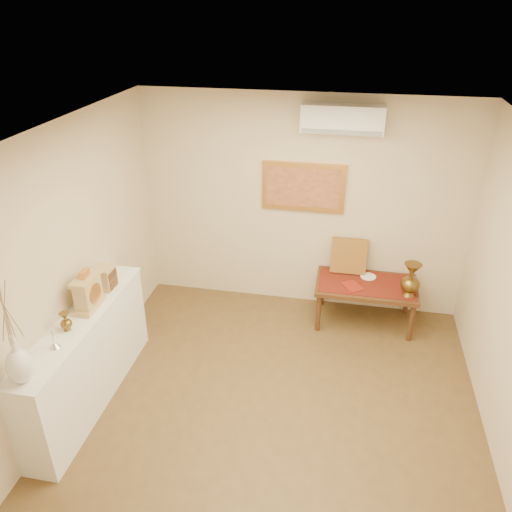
% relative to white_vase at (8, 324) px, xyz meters
% --- Properties ---
extents(floor, '(4.50, 4.50, 0.00)m').
position_rel_white_vase_xyz_m(floor, '(1.82, 0.87, -1.52)').
color(floor, brown).
rests_on(floor, ground).
extents(ceiling, '(4.50, 4.50, 0.00)m').
position_rel_white_vase_xyz_m(ceiling, '(1.82, 0.87, 1.18)').
color(ceiling, silver).
rests_on(ceiling, ground).
extents(wall_back, '(4.00, 0.02, 2.70)m').
position_rel_white_vase_xyz_m(wall_back, '(1.82, 3.12, -0.17)').
color(wall_back, beige).
rests_on(wall_back, ground).
extents(wall_left, '(0.02, 4.50, 2.70)m').
position_rel_white_vase_xyz_m(wall_left, '(-0.18, 0.87, -0.17)').
color(wall_left, beige).
rests_on(wall_left, ground).
extents(white_vase, '(0.21, 0.21, 1.09)m').
position_rel_white_vase_xyz_m(white_vase, '(0.00, 0.00, 0.00)').
color(white_vase, white).
rests_on(white_vase, display_ledge).
extents(candlestick, '(0.10, 0.10, 0.21)m').
position_rel_white_vase_xyz_m(candlestick, '(0.01, 0.43, -0.44)').
color(candlestick, silver).
rests_on(candlestick, display_ledge).
extents(brass_urn_small, '(0.10, 0.10, 0.24)m').
position_rel_white_vase_xyz_m(brass_urn_small, '(-0.01, 0.67, -0.43)').
color(brass_urn_small, brown).
rests_on(brass_urn_small, display_ledge).
extents(table_cloth, '(1.14, 0.59, 0.01)m').
position_rel_white_vase_xyz_m(table_cloth, '(2.67, 2.75, -0.97)').
color(table_cloth, maroon).
rests_on(table_cloth, low_table).
extents(brass_urn_tall, '(0.22, 0.22, 0.50)m').
position_rel_white_vase_xyz_m(brass_urn_tall, '(3.15, 2.57, -0.72)').
color(brass_urn_tall, brown).
rests_on(brass_urn_tall, table_cloth).
extents(plate, '(0.19, 0.19, 0.01)m').
position_rel_white_vase_xyz_m(plate, '(2.69, 2.90, -0.96)').
color(plate, white).
rests_on(plate, table_cloth).
extents(menu, '(0.29, 0.31, 0.01)m').
position_rel_white_vase_xyz_m(menu, '(2.51, 2.63, -0.96)').
color(menu, maroon).
rests_on(menu, table_cloth).
extents(cushion, '(0.44, 0.19, 0.45)m').
position_rel_white_vase_xyz_m(cushion, '(2.43, 3.00, -0.75)').
color(cushion, maroon).
rests_on(cushion, table_cloth).
extents(display_ledge, '(0.37, 2.02, 0.98)m').
position_rel_white_vase_xyz_m(display_ledge, '(-0.00, 0.87, -1.03)').
color(display_ledge, white).
rests_on(display_ledge, floor).
extents(mantel_clock, '(0.17, 0.36, 0.41)m').
position_rel_white_vase_xyz_m(mantel_clock, '(0.02, 1.05, -0.37)').
color(mantel_clock, tan).
rests_on(mantel_clock, display_ledge).
extents(wooden_chest, '(0.16, 0.21, 0.24)m').
position_rel_white_vase_xyz_m(wooden_chest, '(0.02, 1.41, -0.42)').
color(wooden_chest, tan).
rests_on(wooden_chest, display_ledge).
extents(low_table, '(1.20, 0.70, 0.55)m').
position_rel_white_vase_xyz_m(low_table, '(2.67, 2.75, -1.04)').
color(low_table, '#4D2C17').
rests_on(low_table, floor).
extents(painting, '(1.00, 0.06, 0.60)m').
position_rel_white_vase_xyz_m(painting, '(1.82, 3.09, 0.08)').
color(painting, gold).
rests_on(painting, wall_back).
extents(ac_unit, '(0.90, 0.25, 0.30)m').
position_rel_white_vase_xyz_m(ac_unit, '(2.22, 2.99, 0.92)').
color(ac_unit, white).
rests_on(ac_unit, wall_back).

